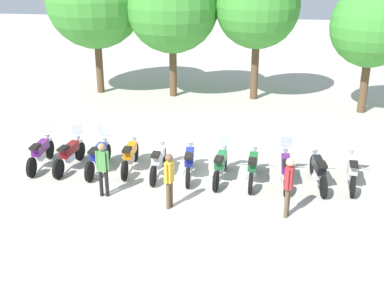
% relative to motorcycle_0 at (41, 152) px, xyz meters
% --- Properties ---
extents(ground_plane, '(80.00, 80.00, 0.00)m').
position_rel_motorcycle_0_xyz_m(ground_plane, '(5.01, 0.02, -0.52)').
color(ground_plane, '#BCB7A8').
extents(motorcycle_0, '(0.62, 2.19, 1.37)m').
position_rel_motorcycle_0_xyz_m(motorcycle_0, '(0.00, 0.00, 0.00)').
color(motorcycle_0, black).
rests_on(motorcycle_0, ground_plane).
extents(motorcycle_1, '(0.62, 2.19, 1.37)m').
position_rel_motorcycle_0_xyz_m(motorcycle_1, '(1.01, 0.01, 0.00)').
color(motorcycle_1, black).
rests_on(motorcycle_1, ground_plane).
extents(motorcycle_2, '(0.62, 2.19, 1.37)m').
position_rel_motorcycle_0_xyz_m(motorcycle_2, '(2.01, -0.03, 0.00)').
color(motorcycle_2, black).
rests_on(motorcycle_2, ground_plane).
extents(motorcycle_3, '(0.62, 2.19, 0.99)m').
position_rel_motorcycle_0_xyz_m(motorcycle_3, '(3.00, 0.20, -0.01)').
color(motorcycle_3, black).
rests_on(motorcycle_3, ground_plane).
extents(motorcycle_4, '(0.62, 2.19, 1.37)m').
position_rel_motorcycle_0_xyz_m(motorcycle_4, '(4.01, -0.05, 0.00)').
color(motorcycle_4, black).
rests_on(motorcycle_4, ground_plane).
extents(motorcycle_5, '(0.62, 2.19, 0.99)m').
position_rel_motorcycle_0_xyz_m(motorcycle_5, '(5.00, -0.02, -0.01)').
color(motorcycle_5, black).
rests_on(motorcycle_5, ground_plane).
extents(motorcycle_6, '(0.62, 2.19, 1.37)m').
position_rel_motorcycle_0_xyz_m(motorcycle_6, '(6.01, -0.10, 0.00)').
color(motorcycle_6, black).
rests_on(motorcycle_6, ground_plane).
extents(motorcycle_7, '(0.62, 2.19, 0.99)m').
position_rel_motorcycle_0_xyz_m(motorcycle_7, '(7.01, -0.12, -0.01)').
color(motorcycle_7, black).
rests_on(motorcycle_7, ground_plane).
extents(motorcycle_8, '(0.62, 2.19, 1.37)m').
position_rel_motorcycle_0_xyz_m(motorcycle_8, '(8.01, -0.10, 0.00)').
color(motorcycle_8, black).
rests_on(motorcycle_8, ground_plane).
extents(motorcycle_9, '(0.62, 2.19, 0.99)m').
position_rel_motorcycle_0_xyz_m(motorcycle_9, '(9.01, -0.06, -0.01)').
color(motorcycle_9, black).
rests_on(motorcycle_9, ground_plane).
extents(motorcycle_10, '(0.62, 2.19, 1.37)m').
position_rel_motorcycle_0_xyz_m(motorcycle_10, '(10.02, 0.12, 0.00)').
color(motorcycle_10, black).
rests_on(motorcycle_10, ground_plane).
extents(person_0, '(0.40, 0.23, 1.67)m').
position_rel_motorcycle_0_xyz_m(person_0, '(2.75, -1.76, 0.46)').
color(person_0, black).
rests_on(person_0, ground_plane).
extents(person_1, '(0.28, 0.40, 1.63)m').
position_rel_motorcycle_0_xyz_m(person_1, '(4.79, -2.16, 0.43)').
color(person_1, brown).
rests_on(person_1, ground_plane).
extents(person_2, '(0.28, 0.41, 1.71)m').
position_rel_motorcycle_0_xyz_m(person_2, '(8.02, -2.15, 0.49)').
color(person_2, brown).
rests_on(person_2, ground_plane).
extents(tree_1, '(4.37, 4.37, 6.52)m').
position_rel_motorcycle_0_xyz_m(tree_1, '(2.73, 9.23, 3.80)').
color(tree_1, brown).
rests_on(tree_1, ground_plane).
extents(tree_2, '(3.90, 3.90, 6.34)m').
position_rel_motorcycle_0_xyz_m(tree_2, '(6.70, 9.32, 3.85)').
color(tree_2, brown).
rests_on(tree_2, ground_plane).
extents(tree_3, '(3.50, 3.50, 5.55)m').
position_rel_motorcycle_0_xyz_m(tree_3, '(11.54, 7.87, 3.26)').
color(tree_3, brown).
rests_on(tree_3, ground_plane).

